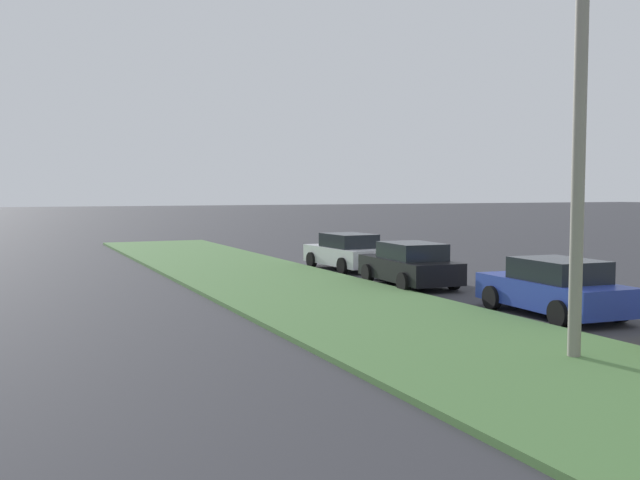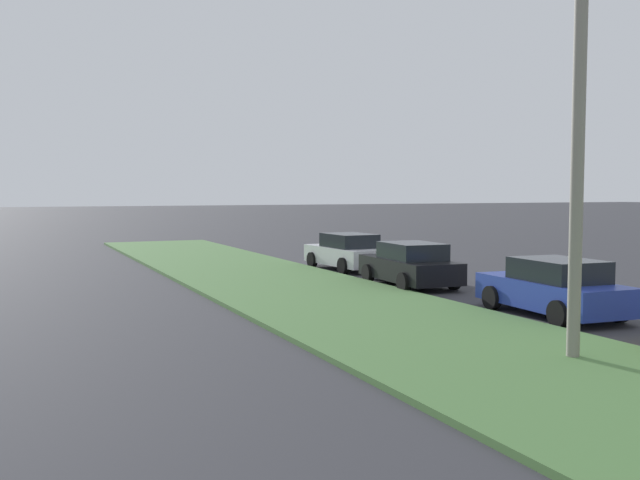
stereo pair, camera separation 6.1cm
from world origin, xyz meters
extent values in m
cube|color=#517F42|center=(10.00, 7.30, 0.06)|extent=(60.00, 6.00, 0.12)
cube|color=#23389E|center=(10.25, 2.98, 0.57)|extent=(4.40, 2.04, 0.70)
cube|color=black|center=(10.05, 2.99, 1.19)|extent=(2.29, 1.72, 0.55)
cylinder|color=black|center=(11.65, 3.80, 0.32)|extent=(0.65, 0.26, 0.64)
cylinder|color=black|center=(11.55, 2.00, 0.32)|extent=(0.65, 0.26, 0.64)
cylinder|color=black|center=(8.95, 3.95, 0.32)|extent=(0.65, 0.26, 0.64)
cylinder|color=black|center=(8.85, 2.16, 0.32)|extent=(0.65, 0.26, 0.64)
cube|color=black|center=(16.67, 3.35, 0.57)|extent=(4.40, 2.04, 0.70)
cube|color=black|center=(16.47, 3.36, 1.19)|extent=(2.29, 1.72, 0.55)
cylinder|color=black|center=(18.07, 4.17, 0.32)|extent=(0.65, 0.26, 0.64)
cylinder|color=black|center=(17.96, 2.38, 0.32)|extent=(0.65, 0.26, 0.64)
cylinder|color=black|center=(15.37, 4.33, 0.32)|extent=(0.65, 0.26, 0.64)
cylinder|color=black|center=(15.27, 2.53, 0.32)|extent=(0.65, 0.26, 0.64)
cube|color=silver|center=(22.01, 3.06, 0.57)|extent=(4.38, 2.01, 0.70)
cube|color=black|center=(21.81, 3.05, 1.19)|extent=(2.27, 1.70, 0.55)
cylinder|color=black|center=(23.31, 4.02, 0.32)|extent=(0.65, 0.25, 0.64)
cylinder|color=black|center=(23.40, 2.22, 0.32)|extent=(0.65, 0.25, 0.64)
cylinder|color=black|center=(20.62, 3.89, 0.32)|extent=(0.65, 0.25, 0.64)
cylinder|color=black|center=(20.70, 2.09, 0.32)|extent=(0.65, 0.25, 0.64)
cylinder|color=gray|center=(6.18, 6.15, 3.75)|extent=(0.24, 0.24, 7.50)
camera|label=1|loc=(-3.82, 15.83, 3.19)|focal=40.06mm
camera|label=2|loc=(-3.85, 15.77, 3.19)|focal=40.06mm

